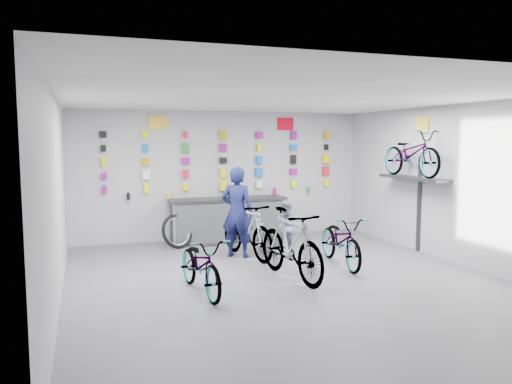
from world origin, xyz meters
name	(u,v)px	position (x,y,z in m)	size (l,w,h in m)	color
floor	(287,282)	(0.00, 0.00, 0.00)	(8.00, 8.00, 0.00)	#55555B
ceiling	(288,98)	(0.00, 0.00, 3.00)	(8.00, 8.00, 0.00)	white
wall_back	(223,175)	(0.00, 4.00, 1.50)	(7.00, 7.00, 0.00)	#B9B9BC
wall_front	(466,236)	(0.00, -4.00, 1.50)	(7.00, 7.00, 0.00)	#B9B9BC
wall_left	(56,200)	(-3.50, 0.00, 1.50)	(8.00, 8.00, 0.00)	#B9B9BC
wall_right	(462,185)	(3.50, 0.00, 1.50)	(8.00, 8.00, 0.00)	#B9B9BC
counter	(228,220)	(0.00, 3.54, 0.49)	(2.70, 0.66, 1.00)	black
merch_wall	(230,163)	(0.15, 3.93, 1.78)	(5.56, 0.08, 1.55)	#961082
wall_bracket	(414,182)	(3.33, 1.20, 1.46)	(0.39, 1.90, 2.00)	#333338
sign_left	(158,123)	(-1.50, 3.98, 2.72)	(0.42, 0.02, 0.30)	yellow
sign_right	(285,124)	(1.60, 3.98, 2.72)	(0.42, 0.02, 0.30)	red
sign_side	(422,124)	(3.48, 1.20, 2.65)	(0.02, 0.40, 0.30)	yellow
bike_left	(201,265)	(-1.49, -0.15, 0.45)	(0.59, 1.70, 0.89)	gray
bike_center	(291,244)	(0.11, 0.11, 0.60)	(0.56, 1.98, 1.19)	gray
bike_right	(341,240)	(1.36, 0.67, 0.47)	(0.63, 1.81, 0.95)	gray
bike_service	(247,230)	(-0.11, 1.82, 0.57)	(0.53, 1.89, 1.13)	gray
bike_wall	(412,154)	(3.25, 1.20, 2.05)	(0.63, 1.80, 0.95)	gray
clerk	(237,212)	(-0.26, 1.95, 0.90)	(0.66, 0.43, 1.81)	#121743
customer	(288,228)	(0.74, 1.76, 0.56)	(0.54, 0.42, 1.11)	slate
spare_wheel	(177,231)	(-1.25, 3.17, 0.36)	(0.82, 0.56, 0.75)	black
register	(236,193)	(0.19, 3.55, 1.11)	(0.28, 0.30, 0.22)	black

